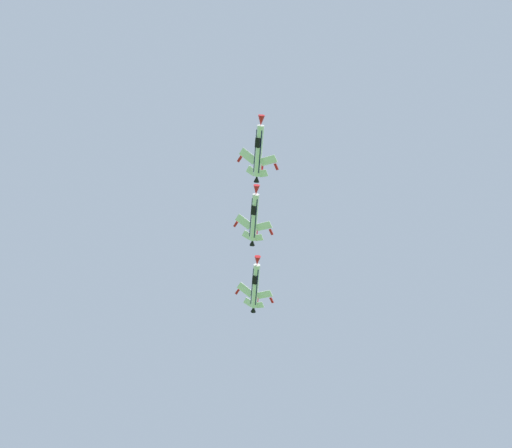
# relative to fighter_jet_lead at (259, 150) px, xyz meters

# --- Properties ---
(fighter_jet_lead) EXTENTS (10.17, 14.96, 5.21)m
(fighter_jet_lead) POSITION_rel_fighter_jet_lead_xyz_m (0.00, 0.00, 0.00)
(fighter_jet_lead) COLOR white
(fighter_jet_left_wing) EXTENTS (10.30, 14.96, 4.95)m
(fighter_jet_left_wing) POSITION_rel_fighter_jet_lead_xyz_m (7.94, 15.99, 3.28)
(fighter_jet_left_wing) COLOR white
(fighter_jet_right_wing) EXTENTS (10.31, 14.96, 4.93)m
(fighter_jet_right_wing) POSITION_rel_fighter_jet_lead_xyz_m (17.28, 31.75, 1.96)
(fighter_jet_right_wing) COLOR white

